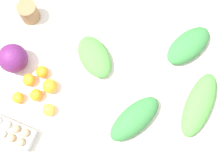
% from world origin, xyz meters
% --- Properties ---
extents(ground_plane, '(8.00, 8.00, 0.00)m').
position_xyz_m(ground_plane, '(0.00, 0.00, 0.00)').
color(ground_plane, '#C6B289').
extents(dining_table, '(1.43, 1.02, 0.73)m').
position_xyz_m(dining_table, '(0.00, 0.00, 0.65)').
color(dining_table, silver).
rests_on(dining_table, ground_plane).
extents(cabbage_purple, '(0.16, 0.16, 0.16)m').
position_xyz_m(cabbage_purple, '(-0.55, 0.06, 0.81)').
color(cabbage_purple, '#601E5B').
rests_on(cabbage_purple, dining_table).
extents(egg_carton, '(0.27, 0.18, 0.09)m').
position_xyz_m(egg_carton, '(-0.49, -0.33, 0.77)').
color(egg_carton, '#B7B7B2').
rests_on(egg_carton, dining_table).
extents(paper_bag, '(0.11, 0.11, 0.12)m').
position_xyz_m(paper_bag, '(-0.53, 0.35, 0.79)').
color(paper_bag, olive).
rests_on(paper_bag, dining_table).
extents(greens_bunch_dandelion, '(0.31, 0.32, 0.09)m').
position_xyz_m(greens_bunch_dandelion, '(0.40, 0.27, 0.77)').
color(greens_bunch_dandelion, '#337538').
rests_on(greens_bunch_dandelion, dining_table).
extents(greens_bunch_beet_tops, '(0.32, 0.33, 0.10)m').
position_xyz_m(greens_bunch_beet_tops, '(0.14, -0.18, 0.78)').
color(greens_bunch_beet_tops, '#337538').
rests_on(greens_bunch_beet_tops, dining_table).
extents(greens_bunch_kale, '(0.25, 0.40, 0.09)m').
position_xyz_m(greens_bunch_kale, '(0.48, -0.06, 0.77)').
color(greens_bunch_kale, '#4C933D').
rests_on(greens_bunch_kale, dining_table).
extents(greens_bunch_chard, '(0.28, 0.31, 0.08)m').
position_xyz_m(greens_bunch_chard, '(-0.12, 0.14, 0.77)').
color(greens_bunch_chard, '#4C933D').
rests_on(greens_bunch_chard, dining_table).
extents(orange_0, '(0.06, 0.06, 0.06)m').
position_xyz_m(orange_0, '(-0.49, -0.15, 0.76)').
color(orange_0, orange).
rests_on(orange_0, dining_table).
extents(orange_1, '(0.07, 0.07, 0.07)m').
position_xyz_m(orange_1, '(-0.40, -0.12, 0.76)').
color(orange_1, orange).
rests_on(orange_1, dining_table).
extents(orange_2, '(0.07, 0.07, 0.07)m').
position_xyz_m(orange_2, '(-0.45, -0.04, 0.77)').
color(orange_2, orange).
rests_on(orange_2, dining_table).
extents(orange_3, '(0.07, 0.07, 0.07)m').
position_xyz_m(orange_3, '(-0.32, -0.19, 0.76)').
color(orange_3, '#F9A833').
rests_on(orange_3, dining_table).
extents(orange_4, '(0.07, 0.07, 0.07)m').
position_xyz_m(orange_4, '(-0.39, 0.01, 0.77)').
color(orange_4, orange).
rests_on(orange_4, dining_table).
extents(orange_5, '(0.08, 0.08, 0.08)m').
position_xyz_m(orange_5, '(-0.33, -0.06, 0.77)').
color(orange_5, orange).
rests_on(orange_5, dining_table).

